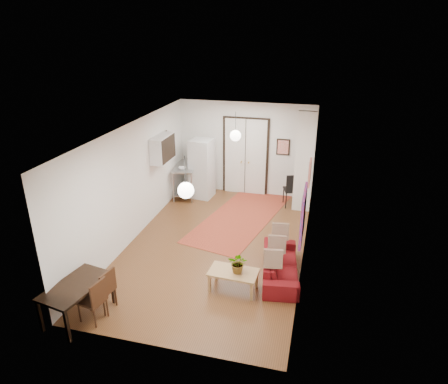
% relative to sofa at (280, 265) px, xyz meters
% --- Properties ---
extents(floor, '(7.00, 7.00, 0.00)m').
position_rel_sofa_xyz_m(floor, '(-1.68, 0.92, -0.27)').
color(floor, brown).
rests_on(floor, ground).
extents(ceiling, '(4.20, 7.00, 0.02)m').
position_rel_sofa_xyz_m(ceiling, '(-1.68, 0.92, 2.63)').
color(ceiling, white).
rests_on(ceiling, wall_back).
extents(wall_back, '(4.20, 0.02, 2.90)m').
position_rel_sofa_xyz_m(wall_back, '(-1.68, 4.42, 1.18)').
color(wall_back, silver).
rests_on(wall_back, floor).
extents(wall_front, '(4.20, 0.02, 2.90)m').
position_rel_sofa_xyz_m(wall_front, '(-1.68, -2.58, 1.18)').
color(wall_front, silver).
rests_on(wall_front, floor).
extents(wall_left, '(0.02, 7.00, 2.90)m').
position_rel_sofa_xyz_m(wall_left, '(-3.78, 0.92, 1.18)').
color(wall_left, silver).
rests_on(wall_left, floor).
extents(wall_right, '(0.02, 7.00, 2.90)m').
position_rel_sofa_xyz_m(wall_right, '(0.42, 0.92, 1.18)').
color(wall_right, silver).
rests_on(wall_right, floor).
extents(double_doors, '(1.44, 0.06, 2.50)m').
position_rel_sofa_xyz_m(double_doors, '(-1.68, 4.37, 0.93)').
color(double_doors, silver).
rests_on(double_doors, wall_back).
extents(stub_partition, '(0.50, 0.10, 2.90)m').
position_rel_sofa_xyz_m(stub_partition, '(0.17, 3.47, 1.18)').
color(stub_partition, silver).
rests_on(stub_partition, floor).
extents(wall_cabinet, '(0.35, 1.00, 0.70)m').
position_rel_sofa_xyz_m(wall_cabinet, '(-3.60, 2.42, 1.63)').
color(wall_cabinet, silver).
rests_on(wall_cabinet, wall_left).
extents(painting_popart, '(0.05, 1.00, 1.00)m').
position_rel_sofa_xyz_m(painting_popart, '(0.40, -0.33, 1.38)').
color(painting_popart, red).
rests_on(painting_popart, wall_right).
extents(painting_abstract, '(0.05, 0.50, 0.60)m').
position_rel_sofa_xyz_m(painting_abstract, '(0.40, 1.72, 1.53)').
color(painting_abstract, beige).
rests_on(painting_abstract, wall_right).
extents(poster_back, '(0.40, 0.03, 0.50)m').
position_rel_sofa_xyz_m(poster_back, '(-0.53, 4.39, 1.33)').
color(poster_back, red).
rests_on(poster_back, wall_back).
extents(print_left, '(0.03, 0.44, 0.54)m').
position_rel_sofa_xyz_m(print_left, '(-3.75, 2.92, 1.68)').
color(print_left, '#945E3D').
rests_on(print_left, wall_left).
extents(pendant_back, '(0.30, 0.30, 0.80)m').
position_rel_sofa_xyz_m(pendant_back, '(-1.68, 2.92, 1.98)').
color(pendant_back, white).
rests_on(pendant_back, ceiling).
extents(pendant_front, '(0.30, 0.30, 0.80)m').
position_rel_sofa_xyz_m(pendant_front, '(-1.68, -1.08, 1.98)').
color(pendant_front, white).
rests_on(pendant_front, ceiling).
extents(kilim_rug, '(2.53, 4.60, 0.01)m').
position_rel_sofa_xyz_m(kilim_rug, '(-1.39, 2.71, -0.27)').
color(kilim_rug, '#AB452A').
rests_on(kilim_rug, floor).
extents(sofa, '(0.98, 1.95, 0.54)m').
position_rel_sofa_xyz_m(sofa, '(0.00, 0.00, 0.00)').
color(sofa, maroon).
rests_on(sofa, floor).
extents(coffee_table, '(1.01, 0.60, 0.44)m').
position_rel_sofa_xyz_m(coffee_table, '(-0.86, -0.74, 0.11)').
color(coffee_table, '#A5804E').
rests_on(coffee_table, floor).
extents(potted_plant, '(0.40, 0.35, 0.42)m').
position_rel_sofa_xyz_m(potted_plant, '(-0.76, -0.74, 0.38)').
color(potted_plant, '#385D2A').
rests_on(potted_plant, coffee_table).
extents(kitchen_counter, '(0.81, 1.36, 0.98)m').
position_rel_sofa_xyz_m(kitchen_counter, '(-3.43, 3.72, 0.37)').
color(kitchen_counter, '#ADAFB2').
rests_on(kitchen_counter, floor).
extents(bowl, '(0.30, 0.30, 0.06)m').
position_rel_sofa_xyz_m(bowl, '(-3.43, 3.42, 0.74)').
color(bowl, silver).
rests_on(bowl, kitchen_counter).
extents(soap_bottle, '(0.12, 0.12, 0.20)m').
position_rel_sofa_xyz_m(soap_bottle, '(-3.43, 3.97, 0.81)').
color(soap_bottle, teal).
rests_on(soap_bottle, kitchen_counter).
extents(fridge, '(0.71, 0.71, 1.84)m').
position_rel_sofa_xyz_m(fridge, '(-2.91, 3.75, 0.65)').
color(fridge, silver).
rests_on(fridge, floor).
extents(dining_table, '(0.93, 1.36, 0.69)m').
position_rel_sofa_xyz_m(dining_table, '(-3.43, -2.23, 0.34)').
color(dining_table, black).
rests_on(dining_table, floor).
extents(dining_chair_near, '(0.48, 0.61, 0.86)m').
position_rel_sofa_xyz_m(dining_chair_near, '(-3.13, -1.83, 0.22)').
color(dining_chair_near, '#3B2412').
rests_on(dining_chair_near, floor).
extents(dining_chair_far, '(0.48, 0.61, 0.86)m').
position_rel_sofa_xyz_m(dining_chair_far, '(-3.13, -2.15, 0.22)').
color(dining_chair_far, '#3B2412').
rests_on(dining_chair_far, floor).
extents(black_side_chair, '(0.59, 0.60, 1.04)m').
position_rel_sofa_xyz_m(black_side_chair, '(-0.12, 3.84, 0.34)').
color(black_side_chair, black).
rests_on(black_side_chair, floor).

